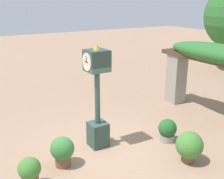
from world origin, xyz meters
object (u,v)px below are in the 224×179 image
object	(u,v)px
pedestal_clock	(97,97)
potted_plant_near_right	(167,130)
potted_plant_far_right	(62,150)
potted_plant_near_left	(189,146)
potted_plant_far_left	(30,172)

from	to	relation	value
pedestal_clock	potted_plant_near_right	distance (m)	2.51
potted_plant_far_right	pedestal_clock	bearing A→B (deg)	109.36
pedestal_clock	potted_plant_near_left	xyz separation A→B (m)	(2.11, 1.68, -1.09)
potted_plant_far_left	potted_plant_far_right	distance (m)	1.12
potted_plant_far_left	potted_plant_far_right	size ratio (longest dim) A/B	0.95
potted_plant_near_left	potted_plant_near_right	xyz separation A→B (m)	(-1.23, 0.33, -0.13)
potted_plant_near_right	potted_plant_far_left	bearing A→B (deg)	-88.97
potted_plant_near_right	pedestal_clock	bearing A→B (deg)	-113.46
pedestal_clock	potted_plant_far_left	world-z (taller)	pedestal_clock
pedestal_clock	potted_plant_near_left	distance (m)	2.91
potted_plant_near_right	potted_plant_far_right	bearing A→B (deg)	-96.87
pedestal_clock	potted_plant_far_left	bearing A→B (deg)	-67.92
potted_plant_near_left	potted_plant_far_right	xyz separation A→B (m)	(-1.64, -3.02, -0.04)
potted_plant_near_right	potted_plant_far_left	xyz separation A→B (m)	(0.08, -4.36, 0.06)
pedestal_clock	potted_plant_far_left	xyz separation A→B (m)	(0.95, -2.35, -1.15)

